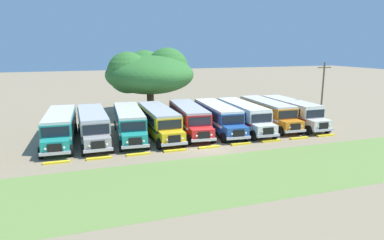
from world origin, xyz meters
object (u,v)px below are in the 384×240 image
parked_bus_slot_3 (159,120)px  utility_pole (322,91)px  parked_bus_slot_4 (189,117)px  broad_shade_tree (149,73)px  parked_bus_slot_0 (60,126)px  parked_bus_slot_1 (93,124)px  parked_bus_slot_2 (129,122)px  parked_bus_slot_5 (218,116)px  parked_bus_slot_6 (243,115)px  parked_bus_slot_8 (291,111)px  parked_bus_slot_7 (267,112)px

parked_bus_slot_3 → utility_pole: (19.53, -0.85, 2.28)m
parked_bus_slot_4 → broad_shade_tree: size_ratio=0.89×
parked_bus_slot_0 → parked_bus_slot_1: (3.00, -0.25, 0.00)m
parked_bus_slot_0 → parked_bus_slot_4: size_ratio=0.99×
parked_bus_slot_2 → parked_bus_slot_5: (9.58, -0.33, 0.00)m
parked_bus_slot_1 → parked_bus_slot_6: (16.07, -0.44, 0.00)m
parked_bus_slot_1 → broad_shade_tree: (8.06, 11.49, 3.95)m
parked_bus_slot_5 → parked_bus_slot_3: bearing=-87.0°
parked_bus_slot_1 → parked_bus_slot_0: bearing=-95.8°
parked_bus_slot_1 → parked_bus_slot_3: same height
broad_shade_tree → parked_bus_slot_8: bearing=-39.4°
parked_bus_slot_0 → utility_pole: size_ratio=1.51×
parked_bus_slot_3 → parked_bus_slot_7: 13.08m
parked_bus_slot_5 → utility_pole: (12.94, -0.84, 2.28)m
parked_bus_slot_5 → parked_bus_slot_8: (9.36, -0.06, 0.00)m
parked_bus_slot_3 → utility_pole: bearing=87.1°
parked_bus_slot_0 → parked_bus_slot_5: 16.11m
parked_bus_slot_0 → parked_bus_slot_6: bearing=90.2°
parked_bus_slot_8 → utility_pole: utility_pole is taller
parked_bus_slot_3 → parked_bus_slot_7: (13.07, 0.48, 0.00)m
parked_bus_slot_4 → parked_bus_slot_3: bearing=-79.1°
parked_bus_slot_2 → broad_shade_tree: broad_shade_tree is taller
utility_pole → parked_bus_slot_1: bearing=177.6°
parked_bus_slot_2 → parked_bus_slot_4: bearing=93.8°
parked_bus_slot_5 → parked_bus_slot_6: same height
parked_bus_slot_2 → parked_bus_slot_4: size_ratio=1.00×
parked_bus_slot_2 → parked_bus_slot_3: same height
parked_bus_slot_2 → parked_bus_slot_7: (16.06, 0.17, 0.00)m
broad_shade_tree → parked_bus_slot_6: bearing=-56.1°
parked_bus_slot_3 → broad_shade_tree: (1.55, 11.74, 3.95)m
parked_bus_slot_5 → utility_pole: bearing=89.4°
parked_bus_slot_0 → parked_bus_slot_4: bearing=91.7°
parked_bus_slot_7 → parked_bus_slot_0: bearing=-88.0°
parked_bus_slot_4 → parked_bus_slot_5: (3.17, -0.38, 0.00)m
parked_bus_slot_4 → parked_bus_slot_8: 12.54m
parked_bus_slot_0 → parked_bus_slot_6: (19.07, -0.68, 0.00)m
parked_bus_slot_4 → broad_shade_tree: broad_shade_tree is taller
parked_bus_slot_2 → parked_bus_slot_8: (18.93, -0.39, 0.00)m
parked_bus_slot_1 → utility_pole: 26.16m
parked_bus_slot_1 → parked_bus_slot_7: (19.58, 0.23, 0.00)m
parked_bus_slot_2 → parked_bus_slot_8: same height
parked_bus_slot_0 → parked_bus_slot_7: bearing=92.2°
parked_bus_slot_4 → parked_bus_slot_5: bearing=87.8°
parked_bus_slot_3 → parked_bus_slot_4: 3.43m
broad_shade_tree → utility_pole: 22.01m
parked_bus_slot_2 → parked_bus_slot_8: 18.94m
parked_bus_slot_5 → parked_bus_slot_8: bearing=92.7°
parked_bus_slot_4 → parked_bus_slot_6: (6.15, -0.56, 0.00)m
parked_bus_slot_7 → parked_bus_slot_4: bearing=-87.3°
parked_bus_slot_0 → parked_bus_slot_2: (6.52, -0.18, 0.00)m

